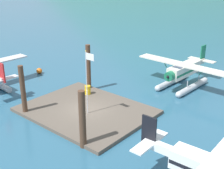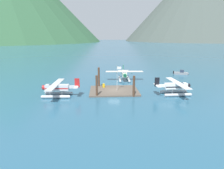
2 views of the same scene
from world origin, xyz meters
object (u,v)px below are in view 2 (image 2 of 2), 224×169
Objects in this scene: flagpole at (118,75)px; seaplane_white_stbd_aft at (176,88)px; fuel_drum at (104,86)px; mooring_buoy at (65,86)px; seaplane_silver_port_aft at (57,89)px; seaplane_cream_bow_right at (124,75)px; boat_grey_open_east at (181,73)px.

flagpole is 0.54× the size of seaplane_white_stbd_aft.
fuel_drum is 9.52m from mooring_buoy.
mooring_buoy is 0.07× the size of seaplane_white_stbd_aft.
seaplane_white_stbd_aft is at bearing -12.73° from flagpole.
mooring_buoy is at bearing 172.79° from fuel_drum.
seaplane_silver_port_aft is (-9.72, -5.67, 0.84)m from fuel_drum.
seaplane_cream_bow_right is at bearing 42.21° from seaplane_silver_port_aft.
seaplane_white_stbd_aft is at bearing -20.66° from fuel_drum.
seaplane_cream_bow_right reaches higher than mooring_buoy.
seaplane_cream_bow_right is 21.19m from boat_grey_open_east.
fuel_drum is 0.19× the size of boat_grey_open_east.
flagpole is at bearing -139.71° from boat_grey_open_east.
seaplane_cream_bow_right is 17.11m from seaplane_white_stbd_aft.
seaplane_silver_port_aft is 1.00× the size of seaplane_white_stbd_aft.
fuel_drum is 30.29m from boat_grey_open_east.
flagpole is at bearing 167.27° from seaplane_white_stbd_aft.
seaplane_silver_port_aft is at bearing -92.38° from mooring_buoy.
fuel_drum is 0.08× the size of seaplane_silver_port_aft.
fuel_drum reaches higher than mooring_buoy.
mooring_buoy is 38.13m from boat_grey_open_east.
seaplane_cream_bow_right is at bearing 76.23° from flagpole.
seaplane_white_stbd_aft reaches higher than boat_grey_open_east.
mooring_buoy is at bearing 164.27° from seaplane_white_stbd_aft.
boat_grey_open_east is at bearing 40.29° from flagpole.
flagpole is at bearing -44.36° from fuel_drum.
flagpole is 8.09× the size of mooring_buoy.
fuel_drum is 11.28m from seaplane_silver_port_aft.
seaplane_cream_bow_right reaches higher than fuel_drum.
boat_grey_open_east is (25.65, 16.12, -0.25)m from fuel_drum.
seaplane_cream_bow_right is 2.23× the size of boat_grey_open_east.
mooring_buoy is 0.07× the size of seaplane_cream_bow_right.
boat_grey_open_east reaches higher than fuel_drum.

